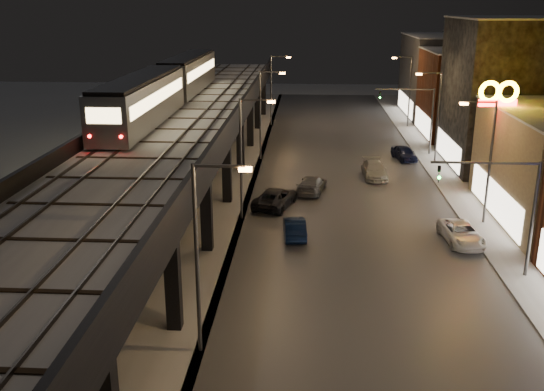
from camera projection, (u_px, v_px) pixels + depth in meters
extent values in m
cube|color=#46474D|center=(349.00, 204.00, 48.51)|extent=(17.00, 120.00, 0.06)
cube|color=#9FA1A8|center=(476.00, 206.00, 47.94)|extent=(4.00, 120.00, 0.14)
cube|color=#9FA1A8|center=(182.00, 201.00, 49.27)|extent=(11.00, 120.00, 0.06)
cube|color=black|center=(171.00, 139.00, 44.67)|extent=(9.00, 100.00, 1.00)
cube|color=black|center=(24.00, 276.00, 29.67)|extent=(0.70, 0.70, 5.30)
cube|color=black|center=(173.00, 280.00, 29.25)|extent=(0.70, 0.70, 5.30)
cube|color=black|center=(93.00, 230.00, 28.70)|extent=(8.00, 0.60, 0.50)
cube|color=black|center=(93.00, 209.00, 39.18)|extent=(0.70, 0.70, 5.30)
cube|color=black|center=(206.00, 212.00, 38.76)|extent=(0.70, 0.70, 5.30)
cube|color=black|center=(147.00, 173.00, 38.21)|extent=(8.00, 0.60, 0.50)
cube|color=black|center=(135.00, 169.00, 48.68)|extent=(0.70, 0.70, 5.30)
cube|color=black|center=(227.00, 170.00, 48.27)|extent=(0.70, 0.70, 5.30)
cube|color=black|center=(179.00, 139.00, 47.72)|extent=(8.00, 0.60, 0.50)
cube|color=black|center=(164.00, 142.00, 58.19)|extent=(0.70, 0.70, 5.30)
cube|color=black|center=(240.00, 143.00, 57.78)|extent=(0.70, 0.70, 5.30)
cube|color=black|center=(201.00, 116.00, 57.22)|extent=(8.00, 0.60, 0.50)
cube|color=black|center=(184.00, 122.00, 67.70)|extent=(0.70, 0.70, 5.30)
cube|color=black|center=(250.00, 123.00, 67.29)|extent=(0.70, 0.70, 5.30)
cube|color=black|center=(217.00, 100.00, 66.73)|extent=(8.00, 0.60, 0.50)
cube|color=black|center=(200.00, 107.00, 77.21)|extent=(0.70, 0.70, 5.30)
cube|color=black|center=(258.00, 108.00, 76.79)|extent=(0.70, 0.70, 5.30)
cube|color=black|center=(228.00, 88.00, 76.24)|extent=(8.00, 0.60, 0.50)
cube|color=black|center=(212.00, 96.00, 86.72)|extent=(0.70, 0.70, 5.30)
cube|color=black|center=(263.00, 96.00, 86.30)|extent=(0.70, 0.70, 5.30)
cube|color=black|center=(237.00, 78.00, 85.75)|extent=(8.00, 0.60, 0.50)
cube|color=#B2B7C1|center=(170.00, 131.00, 44.49)|extent=(8.40, 100.00, 0.16)
cube|color=#332D28|center=(127.00, 129.00, 44.62)|extent=(0.08, 98.00, 0.16)
cube|color=#332D28|center=(146.00, 129.00, 44.54)|extent=(0.08, 98.00, 0.16)
cube|color=#332D28|center=(187.00, 129.00, 44.37)|extent=(0.08, 98.00, 0.16)
cube|color=#332D28|center=(207.00, 130.00, 44.29)|extent=(0.08, 98.00, 0.16)
cube|color=black|center=(111.00, 184.00, 31.14)|extent=(7.80, 0.24, 0.06)
cube|color=black|center=(176.00, 125.00, 46.36)|extent=(7.80, 0.24, 0.06)
cube|color=black|center=(209.00, 94.00, 61.57)|extent=(7.80, 0.24, 0.06)
cube|color=black|center=(229.00, 76.00, 76.79)|extent=(7.80, 0.24, 0.06)
cube|color=black|center=(229.00, 126.00, 44.10)|extent=(0.30, 100.00, 1.10)
cube|color=black|center=(112.00, 124.00, 44.59)|extent=(0.30, 100.00, 1.10)
cube|color=#FFEFD0|center=(495.00, 199.00, 44.59)|extent=(0.10, 12.00, 2.40)
cube|color=black|center=(517.00, 95.00, 57.82)|extent=(12.00, 13.00, 14.00)
cube|color=#FFEFD0|center=(448.00, 149.00, 59.81)|extent=(0.10, 10.40, 2.40)
cube|color=#B2B7C1|center=(526.00, 18.00, 55.67)|extent=(12.20, 13.20, 0.16)
cube|color=#502616|center=(476.00, 95.00, 71.74)|extent=(12.00, 12.00, 10.00)
cube|color=#FFEFD0|center=(422.00, 122.00, 73.12)|extent=(0.10, 9.60, 2.40)
cube|color=#B2B7C1|center=(481.00, 51.00, 70.20)|extent=(12.20, 12.20, 0.16)
cube|color=#373739|center=(450.00, 77.00, 84.90)|extent=(12.00, 16.00, 11.00)
cube|color=#FFEFD0|center=(405.00, 104.00, 86.43)|extent=(0.10, 12.80, 2.40)
cube|color=#B2B7C1|center=(454.00, 36.00, 83.21)|extent=(12.20, 16.20, 0.16)
cylinder|color=#38383A|center=(197.00, 262.00, 26.69)|extent=(0.18, 0.18, 9.00)
cube|color=#38383A|center=(219.00, 166.00, 25.29)|extent=(2.20, 0.12, 0.12)
cube|color=#EE8F3F|center=(245.00, 169.00, 25.27)|extent=(0.55, 0.28, 0.18)
cylinder|color=#38383A|center=(241.00, 161.00, 43.81)|extent=(0.18, 0.18, 9.00)
cube|color=#38383A|center=(256.00, 100.00, 42.41)|extent=(2.20, 0.12, 0.12)
cube|color=#EE8F3F|center=(271.00, 102.00, 42.38)|extent=(0.55, 0.28, 0.18)
cylinder|color=#38383A|center=(490.00, 164.00, 42.81)|extent=(0.18, 0.18, 9.00)
cube|color=#38383A|center=(480.00, 102.00, 41.54)|extent=(2.20, 0.12, 0.12)
cube|color=#EE8F3F|center=(464.00, 104.00, 41.63)|extent=(0.55, 0.28, 0.18)
cylinder|color=#38383A|center=(260.00, 116.00, 60.93)|extent=(0.18, 0.18, 9.00)
cube|color=#38383A|center=(271.00, 72.00, 59.53)|extent=(2.20, 0.12, 0.12)
cube|color=#EE8F3F|center=(282.00, 73.00, 59.50)|extent=(0.55, 0.28, 0.18)
cylinder|color=#38383A|center=(438.00, 118.00, 59.93)|extent=(0.18, 0.18, 9.00)
cube|color=#38383A|center=(431.00, 73.00, 58.65)|extent=(2.20, 0.12, 0.12)
cube|color=#EE8F3F|center=(419.00, 74.00, 58.75)|extent=(0.55, 0.28, 0.18)
cylinder|color=#38383A|center=(271.00, 91.00, 78.04)|extent=(0.18, 0.18, 9.00)
cube|color=#38383A|center=(280.00, 56.00, 76.64)|extent=(2.20, 0.12, 0.12)
cube|color=#EE8F3F|center=(288.00, 57.00, 76.62)|extent=(0.55, 0.28, 0.18)
cylinder|color=#38383A|center=(410.00, 92.00, 77.05)|extent=(0.18, 0.18, 9.00)
cube|color=#38383A|center=(403.00, 57.00, 75.77)|extent=(2.20, 0.12, 0.12)
cube|color=#EE8F3F|center=(394.00, 58.00, 75.87)|extent=(0.55, 0.28, 0.18)
cylinder|color=#38383A|center=(532.00, 221.00, 34.56)|extent=(0.20, 0.20, 7.00)
cube|color=#38383A|center=(485.00, 163.00, 33.69)|extent=(6.00, 0.12, 0.12)
imported|color=black|center=(439.00, 171.00, 33.99)|extent=(0.20, 0.16, 1.00)
sphere|color=#0CFF26|center=(439.00, 176.00, 33.92)|extent=(0.18, 0.18, 0.18)
cylinder|color=#38383A|center=(432.00, 122.00, 63.09)|extent=(0.20, 0.20, 7.00)
cube|color=#38383A|center=(405.00, 89.00, 62.22)|extent=(6.00, 0.12, 0.12)
imported|color=black|center=(380.00, 94.00, 62.51)|extent=(0.20, 0.16, 1.00)
sphere|color=#0CFF26|center=(380.00, 97.00, 62.45)|extent=(0.18, 0.18, 0.18)
cube|color=gray|center=(141.00, 102.00, 45.73)|extent=(2.90, 17.48, 3.30)
cube|color=black|center=(140.00, 78.00, 45.19)|extent=(2.60, 16.98, 0.25)
cube|color=#FFDB91|center=(122.00, 96.00, 45.67)|extent=(0.05, 15.99, 0.90)
cube|color=#FFDB91|center=(160.00, 96.00, 45.51)|extent=(0.05, 15.99, 0.90)
cube|color=gray|center=(189.00, 74.00, 63.58)|extent=(2.90, 17.48, 3.30)
cube|color=black|center=(188.00, 57.00, 63.04)|extent=(2.60, 16.98, 0.25)
cube|color=#FFDB91|center=(175.00, 69.00, 63.52)|extent=(0.05, 15.99, 0.90)
cube|color=#FFDB91|center=(202.00, 70.00, 63.36)|extent=(0.05, 15.99, 0.90)
cube|color=#FFDB91|center=(103.00, 116.00, 37.25)|extent=(2.20, 0.05, 1.00)
sphere|color=#FF0C0C|center=(89.00, 136.00, 37.69)|extent=(0.20, 0.20, 0.20)
sphere|color=#FF0C0C|center=(121.00, 137.00, 37.57)|extent=(0.20, 0.20, 0.20)
imported|color=#0A1635|center=(295.00, 228.00, 41.45)|extent=(1.78, 4.21, 1.35)
imported|color=black|center=(275.00, 198.00, 47.56)|extent=(3.78, 5.73, 1.46)
imported|color=#4C4F55|center=(312.00, 185.00, 51.12)|extent=(2.87, 5.12, 1.40)
imported|color=white|center=(461.00, 234.00, 40.44)|extent=(2.61, 4.93, 1.32)
imported|color=#A8A8A8|center=(374.00, 170.00, 55.52)|extent=(2.21, 5.03, 1.44)
imported|color=#101533|center=(404.00, 153.00, 61.76)|extent=(2.54, 4.48, 1.44)
cylinder|color=#38383A|center=(491.00, 160.00, 45.78)|extent=(0.24, 0.24, 8.08)
cube|color=#FF0C0C|center=(498.00, 103.00, 44.46)|extent=(2.83, 0.25, 0.51)
torus|color=#FFD204|center=(490.00, 92.00, 44.25)|extent=(1.66, 0.53, 1.64)
torus|color=#FFD204|center=(508.00, 92.00, 44.18)|extent=(1.66, 0.53, 1.64)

